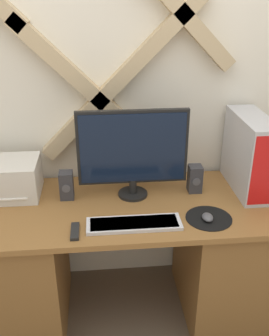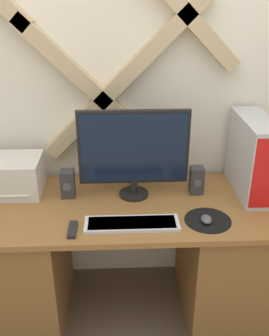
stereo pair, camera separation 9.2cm
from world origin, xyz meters
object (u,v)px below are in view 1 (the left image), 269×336
Objects in this scene: keyboard at (134,224)px; remote_control at (75,231)px; computer_tower at (250,154)px; printer at (8,179)px; speaker_right at (195,179)px; speaker_left at (67,185)px; monitor at (133,150)px; mouse at (208,217)px.

keyboard is 0.28m from remote_control.
printer is at bearing 178.06° from computer_tower.
computer_tower reaches higher than remote_control.
speaker_right is at bearing -3.18° from printer.
computer_tower is at bearing -1.94° from printer.
keyboard is 0.46m from speaker_left.
printer is (-0.67, 0.07, -0.17)m from monitor.
mouse reaches higher than remote_control.
speaker_left is (-0.70, 0.29, 0.06)m from mouse.
printer is 1.02m from speaker_right.
speaker_right is (0.37, 0.31, 0.07)m from keyboard.
speaker_left is at bearing 157.22° from mouse.
monitor is at bearing 85.86° from keyboard.
speaker_right is (1.02, -0.06, -0.02)m from printer.
printer is 0.32m from speaker_left.
computer_tower reaches higher than keyboard.
mouse is (0.36, 0.01, 0.01)m from keyboard.
speaker_right is at bearing 27.92° from remote_control.
monitor is at bearing -178.31° from speaker_right.
mouse is 0.48× the size of speaker_right.
monitor reaches higher than keyboard.
computer_tower is 2.93× the size of speaker_right.
keyboard is 0.77m from computer_tower.
printer is at bearing 132.59° from remote_control.
monitor is 4.39× the size of remote_control.
monitor is 0.52m from remote_control.
monitor reaches higher than printer.
printer is at bearing 168.21° from speaker_left.
computer_tower is 1.36× the size of printer.
computer_tower reaches higher than mouse.
printer is 0.55m from remote_control.
computer_tower is at bearing 20.55° from remote_control.
printer is at bearing 150.56° from keyboard.
monitor is 0.40m from speaker_right.
monitor is 0.51m from mouse.
printer is 2.15× the size of speaker_left.
keyboard is at bearing -41.93° from speaker_left.
speaker_left is at bearing -11.79° from printer.
remote_control is (-0.95, -0.36, -0.20)m from computer_tower.
speaker_right is at bearing -177.74° from computer_tower.
computer_tower is 1.32m from printer.
computer_tower reaches higher than speaker_left.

